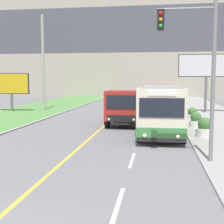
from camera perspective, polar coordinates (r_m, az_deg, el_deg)
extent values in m
cube|color=silver|center=(8.73, 1.16, -16.40)|extent=(0.12, 2.40, 0.01)
cube|color=silver|center=(13.08, 3.69, -8.75)|extent=(0.12, 2.40, 0.01)
cube|color=silver|center=(17.56, 4.90, -4.95)|extent=(0.12, 2.40, 0.01)
cube|color=silver|center=(22.09, 5.61, -2.69)|extent=(0.12, 2.40, 0.01)
cube|color=silver|center=(26.64, 6.08, -1.21)|extent=(0.12, 2.40, 0.01)
cube|color=silver|center=(31.21, 6.40, -0.16)|extent=(0.12, 2.40, 0.01)
cube|color=#A89E8E|center=(63.99, 4.99, 13.82)|extent=(80.00, 8.00, 24.12)
cube|color=#4C4C56|center=(60.11, 4.77, 14.91)|extent=(80.00, 0.04, 8.44)
cube|color=beige|center=(18.08, 8.92, 0.34)|extent=(2.46, 5.63, 2.59)
cube|color=#3D7F42|center=(18.19, 8.87, -2.62)|extent=(2.48, 5.65, 0.70)
cube|color=black|center=(18.04, 8.94, 1.56)|extent=(2.49, 5.18, 0.91)
cube|color=gray|center=(18.00, 8.99, 4.57)|extent=(2.09, 5.06, 0.08)
cube|color=black|center=(15.22, 9.06, 0.75)|extent=(2.17, 0.04, 0.95)
cube|color=black|center=(15.43, 8.96, -5.12)|extent=(2.41, 0.06, 0.20)
sphere|color=#F4EAB2|center=(15.40, 5.98, -4.34)|extent=(0.20, 0.20, 0.20)
sphere|color=#F4EAB2|center=(15.42, 11.95, -4.43)|extent=(0.20, 0.20, 0.20)
cube|color=white|center=(15.17, 9.10, 3.48)|extent=(1.35, 0.04, 0.28)
cylinder|color=black|center=(16.68, 4.89, -3.79)|extent=(0.28, 1.00, 1.00)
cylinder|color=black|center=(16.71, 12.94, -3.90)|extent=(0.28, 1.00, 1.00)
cylinder|color=black|center=(20.01, 5.47, -2.16)|extent=(0.28, 1.00, 1.00)
cylinder|color=black|center=(20.04, 12.17, -2.26)|extent=(0.28, 1.00, 1.00)
cube|color=black|center=(23.87, 2.65, -0.94)|extent=(1.06, 6.81, 0.20)
cube|color=#AD231E|center=(21.59, 2.10, 1.26)|extent=(2.35, 2.43, 2.00)
cube|color=black|center=(20.35, 1.73, 1.82)|extent=(2.00, 0.04, 0.90)
cube|color=black|center=(20.45, 1.71, -1.21)|extent=(1.88, 0.06, 0.44)
sphere|color=silver|center=(20.56, -0.57, -1.36)|extent=(0.18, 0.18, 0.18)
sphere|color=silver|center=(20.37, 4.01, -1.45)|extent=(0.18, 0.18, 0.18)
cube|color=orange|center=(25.18, 2.96, -0.22)|extent=(2.24, 4.13, 0.12)
cube|color=orange|center=(25.24, 0.57, 1.14)|extent=(0.12, 4.13, 1.29)
cube|color=orange|center=(25.05, 5.37, 1.07)|extent=(0.12, 4.13, 1.29)
cube|color=orange|center=(23.14, 2.50, 0.69)|extent=(2.24, 0.12, 1.29)
cube|color=orange|center=(27.11, 3.36, 1.46)|extent=(2.24, 0.12, 1.29)
cube|color=orange|center=(23.08, 2.51, 2.57)|extent=(2.24, 0.12, 0.24)
cylinder|color=black|center=(21.61, -0.84, -1.47)|extent=(0.30, 1.04, 1.04)
cylinder|color=black|center=(21.38, 4.90, -1.58)|extent=(0.30, 1.04, 1.04)
cylinder|color=black|center=(25.51, 0.58, -0.32)|extent=(0.30, 1.04, 1.04)
cylinder|color=black|center=(25.32, 5.44, -0.40)|extent=(0.30, 1.04, 1.04)
cylinder|color=#9E9E99|center=(34.85, -12.48, 8.75)|extent=(0.28, 0.28, 10.17)
cylinder|color=#4C4C4C|center=(35.25, -12.63, 15.03)|extent=(1.80, 0.08, 0.08)
cylinder|color=slate|center=(12.81, 18.01, 5.21)|extent=(0.16, 0.16, 6.44)
cylinder|color=slate|center=(12.96, 13.39, 17.91)|extent=(2.20, 0.10, 0.10)
cube|color=black|center=(12.84, 8.90, 16.29)|extent=(0.28, 0.24, 0.80)
sphere|color=red|center=(12.76, 8.92, 17.45)|extent=(0.14, 0.14, 0.14)
sphere|color=orange|center=(12.71, 8.90, 16.39)|extent=(0.14, 0.14, 0.14)
sphere|color=green|center=(12.67, 8.88, 15.33)|extent=(0.14, 0.14, 0.14)
cylinder|color=#59595B|center=(32.08, 16.75, 3.05)|extent=(0.24, 0.24, 3.64)
cube|color=#333333|center=(32.07, 16.91, 8.14)|extent=(5.42, 0.20, 2.22)
cube|color=silver|center=(31.96, 16.94, 8.15)|extent=(5.26, 0.02, 2.06)
cylinder|color=#59595B|center=(34.12, -17.84, 1.71)|extent=(0.24, 0.24, 1.89)
cube|color=#333333|center=(34.04, -17.95, 4.97)|extent=(3.85, 0.20, 2.15)
cube|color=gold|center=(33.94, -18.03, 4.96)|extent=(3.69, 0.02, 1.99)
cylinder|color=silver|center=(18.51, 16.55, -3.64)|extent=(0.96, 0.96, 0.46)
sphere|color=#3D6B33|center=(18.43, 16.59, -2.12)|extent=(0.77, 0.77, 0.77)
cylinder|color=silver|center=(22.07, 15.06, -2.11)|extent=(0.91, 0.91, 0.43)
sphere|color=#3D6B33|center=(22.01, 15.09, -0.91)|extent=(0.73, 0.73, 0.73)
cylinder|color=silver|center=(25.68, 14.42, -0.96)|extent=(0.89, 0.89, 0.44)
sphere|color=#3D6B33|center=(25.63, 14.45, 0.07)|extent=(0.71, 0.71, 0.71)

